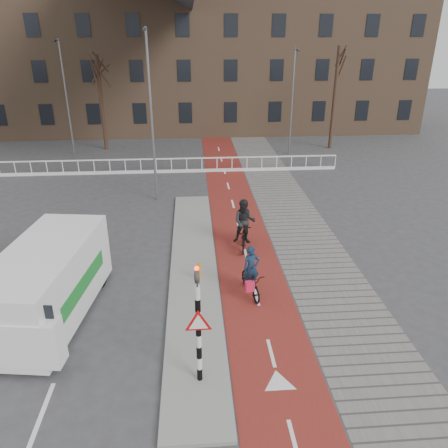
{
  "coord_description": "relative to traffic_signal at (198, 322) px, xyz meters",
  "views": [
    {
      "loc": [
        -0.63,
        -10.96,
        8.61
      ],
      "look_at": [
        0.57,
        5.0,
        1.5
      ],
      "focal_mm": 35.0,
      "sensor_mm": 36.0,
      "label": 1
    }
  ],
  "objects": [
    {
      "name": "streetlight_near",
      "position": [
        -2.05,
        13.98,
        2.41
      ],
      "size": [
        0.12,
        0.12,
        8.8
      ],
      "primitive_type": "cylinder",
      "color": "slate",
      "rests_on": "ground"
    },
    {
      "name": "bike_lane",
      "position": [
        2.1,
        12.02,
        -1.98
      ],
      "size": [
        2.5,
        60.0,
        0.01
      ],
      "primitive_type": "cube",
      "color": "maroon",
      "rests_on": "ground"
    },
    {
      "name": "ground",
      "position": [
        0.6,
        2.02,
        -1.99
      ],
      "size": [
        120.0,
        120.0,
        0.0
      ],
      "primitive_type": "plane",
      "color": "#38383A",
      "rests_on": "ground"
    },
    {
      "name": "streetlight_left",
      "position": [
        -8.92,
        24.23,
        2.07
      ],
      "size": [
        0.12,
        0.12,
        8.12
      ],
      "primitive_type": "cylinder",
      "color": "slate",
      "rests_on": "ground"
    },
    {
      "name": "cyclist_far",
      "position": [
        2.1,
        7.83,
        -1.08
      ],
      "size": [
        1.05,
        2.13,
        2.19
      ],
      "rotation": [
        0.0,
        0.0,
        -0.16
      ],
      "color": "black",
      "rests_on": "bike_lane"
    },
    {
      "name": "cyclist_near",
      "position": [
        1.91,
        4.18,
        -1.36
      ],
      "size": [
        0.98,
        1.86,
        1.86
      ],
      "rotation": [
        0.0,
        0.0,
        0.21
      ],
      "color": "black",
      "rests_on": "bike_lane"
    },
    {
      "name": "curb_island",
      "position": [
        -0.1,
        6.02,
        -1.93
      ],
      "size": [
        1.8,
        16.0,
        0.12
      ],
      "primitive_type": "cube",
      "color": "gray",
      "rests_on": "ground"
    },
    {
      "name": "tree_right",
      "position": [
        10.97,
        24.72,
        1.82
      ],
      "size": [
        0.27,
        0.27,
        7.62
      ],
      "primitive_type": "cylinder",
      "color": "black",
      "rests_on": "ground"
    },
    {
      "name": "tree_mid",
      "position": [
        -6.77,
        25.68,
        1.53
      ],
      "size": [
        0.29,
        0.29,
        7.03
      ],
      "primitive_type": "cylinder",
      "color": "black",
      "rests_on": "ground"
    },
    {
      "name": "bollard",
      "position": [
        0.11,
        5.09,
        -1.52
      ],
      "size": [
        0.12,
        0.12,
        0.71
      ],
      "primitive_type": "cylinder",
      "color": "orange",
      "rests_on": "curb_island"
    },
    {
      "name": "sidewalk",
      "position": [
        4.9,
        12.02,
        -1.98
      ],
      "size": [
        3.0,
        60.0,
        0.01
      ],
      "primitive_type": "cube",
      "color": "slate",
      "rests_on": "ground"
    },
    {
      "name": "railing",
      "position": [
        -4.4,
        19.02,
        -1.68
      ],
      "size": [
        28.0,
        0.1,
        0.99
      ],
      "color": "silver",
      "rests_on": "ground"
    },
    {
      "name": "townhouse_row",
      "position": [
        -2.4,
        34.02,
        5.82
      ],
      "size": [
        46.0,
        10.0,
        15.9
      ],
      "color": "#7F6047",
      "rests_on": "ground"
    },
    {
      "name": "streetlight_right",
      "position": [
        7.36,
        23.26,
        1.77
      ],
      "size": [
        0.12,
        0.12,
        7.53
      ],
      "primitive_type": "cylinder",
      "color": "slate",
      "rests_on": "ground"
    },
    {
      "name": "van",
      "position": [
        -4.75,
        3.34,
        -0.7
      ],
      "size": [
        3.01,
        5.94,
        2.45
      ],
      "rotation": [
        0.0,
        0.0,
        -0.13
      ],
      "color": "white",
      "rests_on": "ground"
    },
    {
      "name": "traffic_signal",
      "position": [
        0.0,
        0.0,
        0.0
      ],
      "size": [
        0.8,
        0.8,
        3.68
      ],
      "color": "black",
      "rests_on": "curb_island"
    }
  ]
}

